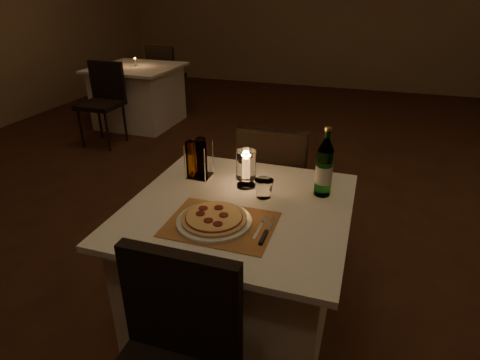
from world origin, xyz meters
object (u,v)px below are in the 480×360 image
(chair_far, at_px, (274,178))
(water_bottle, at_px, (324,169))
(plate, at_px, (214,221))
(hurricane_candle, at_px, (246,166))
(chair_near, at_px, (171,358))
(pizza, at_px, (214,218))
(tumbler, at_px, (264,188))
(neighbor_table_left, at_px, (139,95))
(main_table, at_px, (239,269))

(chair_far, relative_size, water_bottle, 2.67)
(plate, bearing_deg, chair_far, 86.80)
(chair_far, xyz_separation_m, hurricane_candle, (-0.03, -0.52, 0.30))
(chair_near, distance_m, pizza, 0.58)
(chair_far, relative_size, tumbler, 9.97)
(hurricane_candle, bearing_deg, water_bottle, 5.07)
(chair_far, bearing_deg, hurricane_candle, -92.85)
(plate, relative_size, tumbler, 3.55)
(chair_far, height_order, pizza, chair_far)
(chair_far, relative_size, plate, 2.81)
(hurricane_candle, bearing_deg, plate, -93.69)
(chair_far, bearing_deg, plate, -93.20)
(tumbler, bearing_deg, plate, -115.14)
(chair_near, height_order, tumbler, chair_near)
(water_bottle, bearing_deg, pizza, -134.31)
(chair_near, distance_m, neighbor_table_left, 4.31)
(chair_far, height_order, hurricane_candle, hurricane_candle)
(main_table, relative_size, pizza, 3.57)
(chair_far, height_order, neighbor_table_left, chair_far)
(chair_near, bearing_deg, pizza, 95.37)
(pizza, relative_size, tumbler, 3.10)
(chair_near, height_order, plate, chair_near)
(plate, relative_size, pizza, 1.14)
(main_table, xyz_separation_m, chair_near, (-0.00, -0.71, 0.18))
(chair_near, xyz_separation_m, tumbler, (0.09, 0.83, 0.24))
(chair_near, bearing_deg, tumbler, 83.93)
(tumbler, xyz_separation_m, water_bottle, (0.26, 0.11, 0.09))
(pizza, bearing_deg, chair_near, -84.63)
(pizza, bearing_deg, plate, -22.86)
(pizza, relative_size, neighbor_table_left, 0.28)
(hurricane_candle, distance_m, neighbor_table_left, 3.59)
(main_table, xyz_separation_m, tumbler, (0.09, 0.11, 0.41))
(main_table, distance_m, neighbor_table_left, 3.72)
(chair_near, xyz_separation_m, hurricane_candle, (-0.03, 0.91, 0.30))
(pizza, xyz_separation_m, tumbler, (0.14, 0.29, 0.02))
(plate, xyz_separation_m, neighbor_table_left, (-2.26, 3.10, -0.38))
(main_table, distance_m, water_bottle, 0.65)
(chair_near, distance_m, tumbler, 0.87)
(chair_near, bearing_deg, water_bottle, 69.74)
(pizza, relative_size, hurricane_candle, 1.47)
(pizza, xyz_separation_m, neighbor_table_left, (-2.26, 3.10, -0.39))
(neighbor_table_left, bearing_deg, chair_near, -57.55)
(main_table, relative_size, chair_far, 1.11)
(chair_near, bearing_deg, plate, 95.35)
(main_table, xyz_separation_m, pizza, (-0.05, -0.18, 0.39))
(hurricane_candle, bearing_deg, chair_far, 87.15)
(tumbler, bearing_deg, water_bottle, 23.63)
(chair_near, relative_size, tumbler, 9.97)
(plate, distance_m, pizza, 0.02)
(chair_far, distance_m, water_bottle, 0.68)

